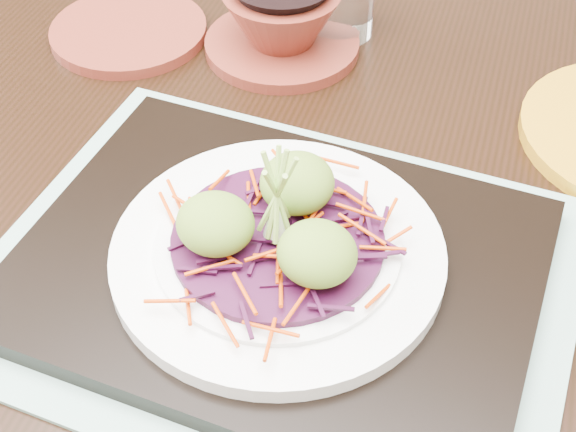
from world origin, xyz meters
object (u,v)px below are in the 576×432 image
at_px(dining_table, 285,278).
at_px(terracotta_bowl_set, 282,24).
at_px(terracotta_side_plate, 129,31).
at_px(serving_tray, 278,267).
at_px(white_plate, 278,252).

distance_m(dining_table, terracotta_bowl_set, 0.26).
height_order(dining_table, terracotta_side_plate, terracotta_side_plate).
xyz_separation_m(serving_tray, white_plate, (0.00, 0.00, 0.02)).
distance_m(dining_table, white_plate, 0.16).
bearing_deg(dining_table, serving_tray, -75.66).
bearing_deg(terracotta_side_plate, terracotta_bowl_set, 12.48).
bearing_deg(white_plate, serving_tray, -90.00).
bearing_deg(terracotta_side_plate, serving_tray, -42.85).
bearing_deg(serving_tray, dining_table, 108.78).
bearing_deg(terracotta_bowl_set, white_plate, -68.58).
bearing_deg(serving_tray, terracotta_bowl_set, 111.62).
relative_size(dining_table, terracotta_side_plate, 7.95).
distance_m(white_plate, terracotta_side_plate, 0.37).
xyz_separation_m(dining_table, terracotta_side_plate, (-0.24, 0.17, 0.11)).
distance_m(terracotta_side_plate, terracotta_bowl_set, 0.16).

